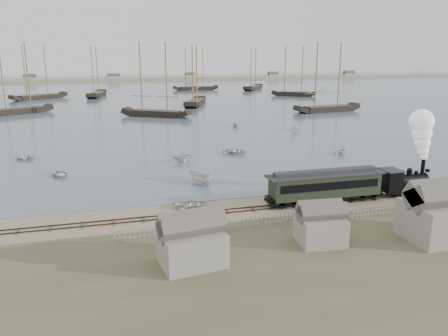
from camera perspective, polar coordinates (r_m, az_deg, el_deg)
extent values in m
plane|color=gray|center=(50.70, 4.14, -4.55)|extent=(600.00, 600.00, 0.00)
cube|color=#465964|center=(216.37, -11.03, 9.98)|extent=(600.00, 336.00, 0.06)
cube|color=#34251C|center=(48.45, 5.11, -5.37)|extent=(120.00, 0.08, 0.12)
cube|color=#34251C|center=(49.33, 4.71, -4.99)|extent=(120.00, 0.08, 0.12)
cube|color=#44332B|center=(48.92, 4.91, -5.26)|extent=(120.00, 1.80, 0.06)
cube|color=tan|center=(296.04, -12.25, 11.10)|extent=(500.00, 20.00, 1.80)
cube|color=black|center=(57.84, 23.03, -2.51)|extent=(7.25, 2.13, 0.27)
cylinder|color=black|center=(57.30, 22.80, -1.52)|extent=(4.48, 1.60, 1.60)
cube|color=black|center=(55.85, 20.92, -1.51)|extent=(1.92, 2.35, 2.45)
cube|color=#2B2B2D|center=(55.53, 21.03, -0.24)|extent=(2.13, 2.56, 0.13)
cylinder|color=black|center=(58.20, 24.52, 0.00)|extent=(0.47, 0.47, 1.71)
sphere|color=black|center=(57.12, 23.09, -0.30)|extent=(0.68, 0.68, 0.68)
cone|color=black|center=(60.00, 25.60, -2.30)|extent=(1.49, 2.13, 2.13)
cube|color=black|center=(58.76, 25.05, -0.30)|extent=(0.37, 0.37, 0.37)
cube|color=black|center=(51.73, 12.99, -3.68)|extent=(13.99, 2.30, 0.35)
cube|color=black|center=(51.32, 13.08, -2.19)|extent=(12.99, 2.50, 2.50)
cube|color=black|center=(50.19, 13.77, -2.32)|extent=(11.99, 0.06, 0.90)
cube|color=black|center=(52.32, 12.45, -1.55)|extent=(11.99, 0.06, 0.90)
cube|color=#2B2B2D|center=(50.97, 13.16, -0.79)|extent=(13.99, 2.70, 0.18)
cube|color=#2B2B2D|center=(50.89, 13.18, -0.47)|extent=(12.49, 1.20, 0.45)
imported|color=silver|center=(48.82, -4.14, -4.79)|extent=(3.78, 4.64, 0.84)
imported|color=silver|center=(65.05, -20.63, -0.75)|extent=(4.26, 3.92, 0.72)
imported|color=silver|center=(69.64, -5.39, 1.58)|extent=(3.27, 3.70, 1.83)
imported|color=silver|center=(57.54, -3.17, -1.35)|extent=(4.03, 3.19, 1.48)
imported|color=silver|center=(74.91, 1.48, 2.21)|extent=(5.26, 5.43, 0.92)
imported|color=silver|center=(77.00, 15.11, 2.27)|extent=(3.73, 3.75, 1.50)
imported|color=silver|center=(99.41, 9.27, 5.32)|extent=(4.29, 3.65, 1.60)
imported|color=silver|center=(78.01, -24.70, 1.28)|extent=(3.83, 4.14, 0.70)
imported|color=silver|center=(103.24, 1.49, 5.80)|extent=(3.09, 2.81, 1.41)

